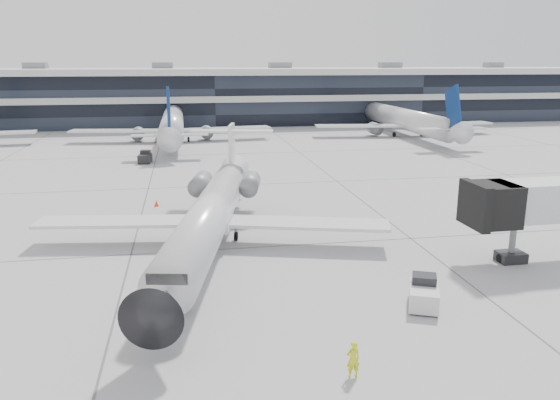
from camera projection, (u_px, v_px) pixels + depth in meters
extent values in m
plane|color=#9B9B9E|center=(277.00, 246.00, 38.45)|extent=(220.00, 220.00, 0.00)
cube|color=black|center=(212.00, 98.00, 115.47)|extent=(170.00, 22.00, 10.00)
cylinder|color=silver|center=(209.00, 217.00, 37.17)|extent=(7.79, 24.80, 2.78)
cone|color=black|center=(160.00, 304.00, 23.79)|extent=(3.32, 3.40, 2.78)
cone|color=silver|center=(233.00, 172.00, 50.68)|extent=(3.26, 3.77, 2.65)
cube|color=silver|center=(118.00, 222.00, 38.56)|extent=(11.60, 4.20, 0.23)
cube|color=silver|center=(307.00, 223.00, 38.14)|extent=(11.65, 5.67, 0.23)
cylinder|color=slate|center=(201.00, 184.00, 45.32)|extent=(2.23, 3.75, 1.55)
cylinder|color=slate|center=(250.00, 184.00, 45.19)|extent=(2.23, 3.75, 1.55)
cube|color=silver|center=(232.00, 150.00, 49.54)|extent=(0.83, 2.68, 4.64)
cube|color=silver|center=(232.00, 131.00, 49.53)|extent=(7.61, 3.13, 0.17)
cylinder|color=black|center=(181.00, 308.00, 28.20)|extent=(0.30, 0.60, 0.58)
cylinder|color=black|center=(194.00, 236.00, 39.72)|extent=(0.38, 0.70, 0.66)
cylinder|color=black|center=(236.00, 236.00, 39.62)|extent=(0.38, 0.70, 0.66)
cube|color=black|center=(494.00, 204.00, 34.24)|extent=(2.50, 3.06, 2.64)
cylinder|color=slate|center=(512.00, 242.00, 35.18)|extent=(0.41, 0.41, 2.64)
cube|color=black|center=(511.00, 257.00, 35.43)|extent=(1.72, 1.35, 0.66)
imported|color=#D3E418|center=(353.00, 359.00, 22.38)|extent=(0.62, 0.43, 1.60)
cube|color=silver|center=(424.00, 296.00, 28.80)|extent=(2.35, 2.89, 1.03)
cube|color=black|center=(424.00, 280.00, 29.17)|extent=(1.56, 1.44, 0.57)
cylinder|color=black|center=(411.00, 294.00, 29.90)|extent=(0.39, 0.54, 0.50)
cylinder|color=black|center=(435.00, 297.00, 29.62)|extent=(0.39, 0.54, 0.50)
cylinder|color=black|center=(411.00, 309.00, 28.17)|extent=(0.39, 0.54, 0.50)
cylinder|color=black|center=(436.00, 311.00, 27.90)|extent=(0.39, 0.54, 0.50)
cone|color=#FE340D|center=(156.00, 203.00, 48.97)|extent=(0.39, 0.39, 0.60)
cube|color=#FE340D|center=(157.00, 206.00, 49.04)|extent=(0.45, 0.45, 0.03)
cube|color=black|center=(145.00, 158.00, 69.75)|extent=(1.75, 2.61, 1.00)
cube|color=black|center=(146.00, 152.00, 70.12)|extent=(1.34, 1.15, 0.56)
cylinder|color=black|center=(142.00, 160.00, 70.68)|extent=(0.26, 0.51, 0.49)
cylinder|color=black|center=(151.00, 160.00, 70.73)|extent=(0.26, 0.51, 0.49)
cylinder|color=black|center=(139.00, 162.00, 68.96)|extent=(0.26, 0.51, 0.49)
cylinder|color=black|center=(149.00, 162.00, 69.01)|extent=(0.26, 0.51, 0.49)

